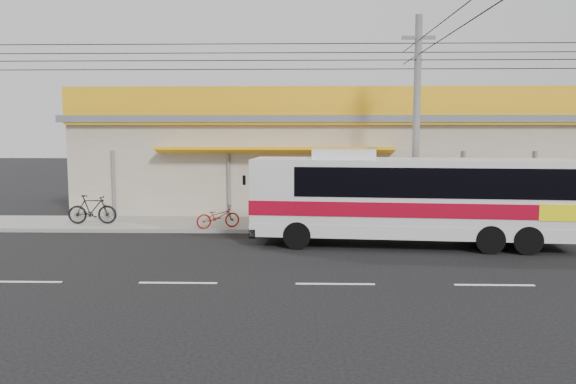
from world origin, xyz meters
name	(u,v)px	position (x,y,z in m)	size (l,w,h in m)	color
ground	(330,261)	(0.00, 0.00, 0.00)	(120.00, 120.00, 0.00)	black
sidewalk	(323,225)	(0.00, 6.00, 0.07)	(30.00, 3.20, 0.15)	gray
lane_markings	(335,284)	(0.00, -2.50, 0.00)	(50.00, 0.12, 0.01)	silver
storefront_building	(319,162)	(-0.01, 11.54, 2.30)	(22.60, 9.20, 5.70)	#AD9D8B
coach_bus	(414,195)	(2.90, 2.33, 1.73)	(10.67, 3.19, 3.24)	silver
motorbike_red	(218,217)	(-4.05, 4.70, 0.59)	(0.59, 1.68, 0.88)	maroon
motorbike_dark	(92,210)	(-9.20, 5.51, 0.73)	(0.54, 1.93, 1.16)	black
utility_pole	(418,55)	(3.29, 4.20, 6.56)	(34.00, 14.00, 7.95)	slate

